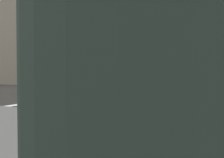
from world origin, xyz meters
name	(u,v)px	position (x,y,z in m)	size (l,w,h in m)	color
ground_plane	(125,108)	(0.00, 0.00, 0.00)	(220.00, 220.00, 0.00)	black
zebra_crossing	(118,98)	(4.00, 2.39, 0.00)	(13.00, 6.50, 0.01)	silver
haussmann_block_mid	(35,20)	(20.84, 25.60, 9.68)	(16.68, 26.08, 19.78)	tan
pedestrian_in_red_jacket	(175,98)	(-5.41, -3.83, 1.13)	(0.65, 0.44, 1.68)	maroon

